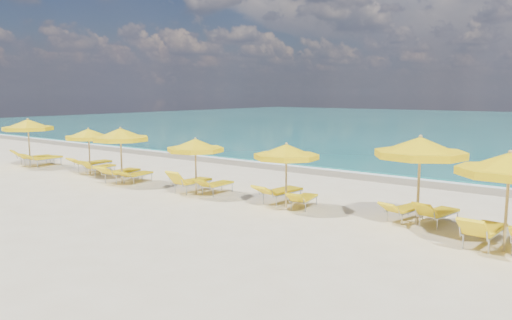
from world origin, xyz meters
The scene contains 25 objects.
ground_plane centered at (0.00, 0.00, 0.00)m, with size 120.00×120.00×0.00m, color beige.
ocean centered at (0.00, 48.00, 0.00)m, with size 120.00×80.00×0.30m, color #126966.
wet_sand_band centered at (0.00, 7.40, 0.00)m, with size 120.00×2.60×0.01m, color tan.
foam_line centered at (0.00, 8.20, 0.00)m, with size 120.00×1.20×0.03m, color white.
whitecap_near centered at (-6.00, 17.00, 0.00)m, with size 14.00×0.36×0.05m, color white.
umbrella_0 centered at (-12.92, -0.32, 2.07)m, with size 2.78×2.78×2.42m.
umbrella_1 centered at (-8.50, 0.13, 1.81)m, with size 2.28×2.28×2.12m.
umbrella_2 centered at (-5.44, -0.44, 1.98)m, with size 2.77×2.77×2.32m.
umbrella_3 centered at (-1.46, -0.20, 1.78)m, with size 2.38×2.38×2.09m.
umbrella_4 centered at (2.36, 0.01, 1.81)m, with size 2.55×2.55×2.12m.
umbrella_5 centered at (6.47, 0.49, 2.17)m, with size 2.93×2.93×2.55m.
umbrella_6 centered at (8.92, -0.58, 2.05)m, with size 3.05×3.05×2.40m.
lounger_0_left centered at (-13.40, 0.19, 0.24)m, with size 0.95×1.99×0.86m.
lounger_0_right centered at (-12.43, 0.19, 0.24)m, with size 0.79×2.10×0.78m.
lounger_1_left centered at (-9.04, 0.69, 0.24)m, with size 0.71×2.08×0.78m.
lounger_1_right centered at (-8.03, 0.35, 0.21)m, with size 0.73×1.74×0.75m.
lounger_2_left centered at (-5.81, -0.19, 0.24)m, with size 0.94×2.12×0.80m.
lounger_2_right centered at (-5.02, 0.00, 0.21)m, with size 0.89×1.85×0.64m.
lounger_3_left centered at (-1.88, 0.01, 0.24)m, with size 0.70×1.89×0.93m.
lounger_3_right centered at (-0.95, 0.36, 0.21)m, with size 0.62×1.74×0.69m.
lounger_4_left centered at (1.81, 0.55, 0.23)m, with size 0.84×2.05×0.75m.
lounger_4_right centered at (2.84, 0.33, 0.19)m, with size 0.83×1.69×0.67m.
lounger_5_left centered at (5.99, 0.82, 0.20)m, with size 0.87×1.73×0.67m.
lounger_5_right centered at (6.94, 0.87, 0.22)m, with size 0.88×1.80×0.80m.
lounger_6_left centered at (8.44, -0.39, 0.24)m, with size 0.79×1.96×0.90m.
Camera 1 is at (11.19, -13.07, 3.71)m, focal length 35.00 mm.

